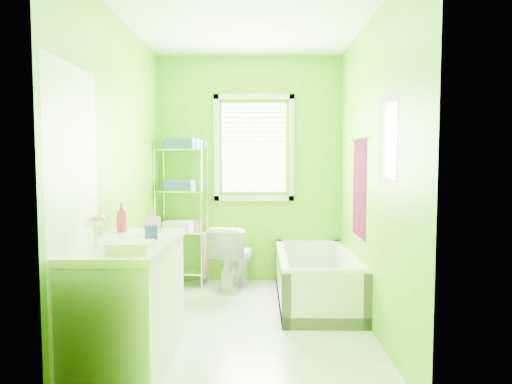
{
  "coord_description": "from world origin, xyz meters",
  "views": [
    {
      "loc": [
        0.13,
        -3.83,
        1.41
      ],
      "look_at": [
        0.09,
        0.25,
        1.12
      ],
      "focal_mm": 32.0,
      "sensor_mm": 36.0,
      "label": 1
    }
  ],
  "objects_px": {
    "vanity": "(129,300)",
    "bathtub": "(316,285)",
    "wire_shelf_unit": "(184,196)",
    "toilet": "(234,256)"
  },
  "relations": [
    {
      "from": "vanity",
      "to": "bathtub",
      "type": "bearing_deg",
      "value": 44.7
    },
    {
      "from": "wire_shelf_unit",
      "to": "toilet",
      "type": "bearing_deg",
      "value": -15.11
    },
    {
      "from": "toilet",
      "to": "wire_shelf_unit",
      "type": "xyz_separation_m",
      "value": [
        -0.57,
        0.15,
        0.65
      ]
    },
    {
      "from": "toilet",
      "to": "wire_shelf_unit",
      "type": "relative_size",
      "value": 0.43
    },
    {
      "from": "toilet",
      "to": "vanity",
      "type": "height_order",
      "value": "vanity"
    },
    {
      "from": "bathtub",
      "to": "toilet",
      "type": "height_order",
      "value": "toilet"
    },
    {
      "from": "toilet",
      "to": "wire_shelf_unit",
      "type": "bearing_deg",
      "value": -0.0
    },
    {
      "from": "bathtub",
      "to": "vanity",
      "type": "distance_m",
      "value": 2.06
    },
    {
      "from": "bathtub",
      "to": "toilet",
      "type": "distance_m",
      "value": 0.99
    },
    {
      "from": "wire_shelf_unit",
      "to": "bathtub",
      "type": "bearing_deg",
      "value": -24.23
    }
  ]
}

